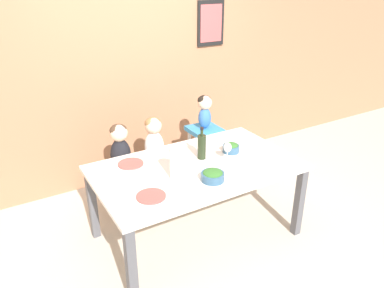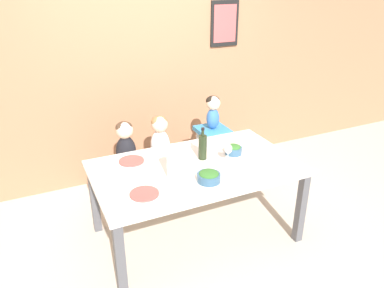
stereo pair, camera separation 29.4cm
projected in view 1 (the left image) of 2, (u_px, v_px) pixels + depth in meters
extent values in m
plane|color=#BCB2A3|center=(196.00, 234.00, 3.58)|extent=(14.00, 14.00, 0.00)
cube|color=#9E6B4C|center=(130.00, 65.00, 4.12)|extent=(10.00, 0.06, 2.70)
cube|color=black|center=(211.00, 23.00, 4.40)|extent=(0.36, 0.02, 0.52)
cube|color=#B74C4C|center=(211.00, 23.00, 4.39)|extent=(0.29, 0.00, 0.42)
cube|color=silver|center=(197.00, 168.00, 3.28)|extent=(1.78, 1.05, 0.03)
cube|color=#4C4C51|center=(131.00, 267.00, 2.68)|extent=(0.07, 0.07, 0.70)
cube|color=#4C4C51|center=(299.00, 202.00, 3.45)|extent=(0.07, 0.07, 0.70)
cube|color=#4C4C51|center=(92.00, 204.00, 3.41)|extent=(0.07, 0.07, 0.70)
cube|color=#4C4C51|center=(238.00, 162.00, 4.18)|extent=(0.07, 0.07, 0.70)
cylinder|color=silver|center=(115.00, 201.00, 3.74)|extent=(0.04, 0.04, 0.40)
cylinder|color=silver|center=(143.00, 193.00, 3.87)|extent=(0.04, 0.04, 0.40)
cylinder|color=silver|center=(106.00, 188.00, 3.97)|extent=(0.04, 0.04, 0.40)
cylinder|color=silver|center=(132.00, 181.00, 4.10)|extent=(0.04, 0.04, 0.40)
cube|color=tan|center=(122.00, 172.00, 3.83)|extent=(0.39, 0.41, 0.05)
cylinder|color=silver|center=(149.00, 191.00, 3.91)|extent=(0.04, 0.04, 0.40)
cylinder|color=silver|center=(174.00, 184.00, 4.04)|extent=(0.04, 0.04, 0.40)
cylinder|color=silver|center=(138.00, 179.00, 4.14)|extent=(0.04, 0.04, 0.40)
cylinder|color=silver|center=(162.00, 172.00, 4.27)|extent=(0.04, 0.04, 0.40)
cube|color=tan|center=(155.00, 163.00, 4.00)|extent=(0.39, 0.41, 0.05)
cylinder|color=silver|center=(201.00, 165.00, 4.17)|extent=(0.04, 0.04, 0.65)
cylinder|color=silver|center=(219.00, 160.00, 4.29)|extent=(0.04, 0.04, 0.65)
cylinder|color=silver|center=(189.00, 156.00, 4.37)|extent=(0.04, 0.04, 0.65)
cylinder|color=silver|center=(207.00, 151.00, 4.48)|extent=(0.04, 0.04, 0.65)
cube|color=teal|center=(204.00, 130.00, 4.18)|extent=(0.33, 0.34, 0.05)
ellipsoid|color=black|center=(121.00, 155.00, 3.74)|extent=(0.20, 0.19, 0.34)
sphere|color=beige|center=(119.00, 133.00, 3.65)|extent=(0.17, 0.17, 0.17)
ellipsoid|color=#473323|center=(118.00, 130.00, 3.64)|extent=(0.17, 0.16, 0.12)
ellipsoid|color=silver|center=(154.00, 147.00, 3.92)|extent=(0.20, 0.19, 0.34)
sphere|color=beige|center=(153.00, 126.00, 3.82)|extent=(0.17, 0.17, 0.17)
ellipsoid|color=olive|center=(153.00, 123.00, 3.82)|extent=(0.17, 0.16, 0.12)
ellipsoid|color=#3366B2|center=(205.00, 118.00, 4.12)|extent=(0.14, 0.13, 0.24)
sphere|color=beige|center=(205.00, 103.00, 4.05)|extent=(0.15, 0.15, 0.15)
ellipsoid|color=black|center=(204.00, 100.00, 4.04)|extent=(0.15, 0.15, 0.11)
cylinder|color=#232D19|center=(202.00, 147.00, 3.36)|extent=(0.08, 0.08, 0.22)
cylinder|color=#232D19|center=(202.00, 132.00, 3.30)|extent=(0.03, 0.03, 0.08)
cylinder|color=black|center=(202.00, 129.00, 3.29)|extent=(0.03, 0.03, 0.02)
cylinder|color=white|center=(176.00, 163.00, 3.03)|extent=(0.11, 0.11, 0.28)
cylinder|color=white|center=(227.00, 160.00, 3.37)|extent=(0.06, 0.06, 0.00)
cylinder|color=white|center=(227.00, 156.00, 3.35)|extent=(0.01, 0.01, 0.08)
ellipsoid|color=white|center=(228.00, 147.00, 3.32)|extent=(0.07, 0.07, 0.09)
cylinder|color=#335675|center=(213.00, 177.00, 3.03)|extent=(0.19, 0.19, 0.07)
ellipsoid|color=#336628|center=(213.00, 173.00, 3.02)|extent=(0.16, 0.16, 0.05)
cylinder|color=#335675|center=(231.00, 149.00, 3.51)|extent=(0.16, 0.16, 0.07)
ellipsoid|color=#336628|center=(231.00, 145.00, 3.50)|extent=(0.13, 0.13, 0.05)
cylinder|color=#D14C47|center=(151.00, 196.00, 2.82)|extent=(0.23, 0.23, 0.01)
cylinder|color=#D14C47|center=(131.00, 164.00, 3.29)|extent=(0.23, 0.23, 0.01)
cylinder|color=silver|center=(228.00, 140.00, 3.75)|extent=(0.23, 0.23, 0.01)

